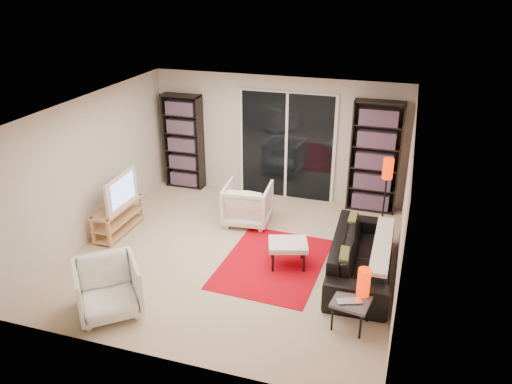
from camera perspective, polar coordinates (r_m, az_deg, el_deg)
floor at (r=8.12m, az=-2.33°, el=-7.07°), size 5.00×5.00×0.00m
wall_back at (r=9.81m, az=2.47°, el=6.23°), size 5.00×0.02×2.40m
wall_front at (r=5.56m, az=-11.30°, el=-9.02°), size 5.00×0.02×2.40m
wall_left at (r=8.70m, az=-18.21°, el=2.64°), size 0.02×5.00×2.40m
wall_right at (r=7.19m, az=16.64°, el=-1.65°), size 0.02×5.00×2.40m
ceiling at (r=7.19m, az=-2.66°, el=9.56°), size 5.00×5.00×0.02m
sliding_door at (r=9.78m, az=3.53°, el=5.22°), size 1.92×0.08×2.16m
bookshelf_left at (r=10.39m, az=-8.30°, el=5.70°), size 0.80×0.30×1.95m
bookshelf_right at (r=9.42m, az=13.43°, el=3.85°), size 0.90×0.30×2.10m
tv_stand at (r=8.98m, az=-15.46°, el=-2.89°), size 0.36×1.13×0.50m
tv at (r=8.75m, az=-15.72°, el=0.14°), size 0.17×0.99×0.57m
rug at (r=7.88m, az=1.94°, el=-8.11°), size 1.59×2.10×0.01m
sofa at (r=7.61m, az=12.03°, el=-7.12°), size 0.92×2.23×0.64m
armchair_back at (r=8.92m, az=-0.96°, el=-1.33°), size 0.86×0.88×0.75m
armchair_front at (r=6.94m, az=-16.59°, el=-10.52°), size 1.13×1.13×0.74m
ottoman at (r=7.67m, az=3.68°, el=-6.11°), size 0.70×0.63×0.40m
side_table at (r=6.55m, az=10.85°, el=-12.35°), size 0.52×0.52×0.40m
laptop at (r=6.44m, az=10.72°, el=-12.41°), size 0.36×0.30×0.02m
table_lamp at (r=6.54m, az=12.21°, el=-10.03°), size 0.17×0.17×0.37m
floor_lamp at (r=8.74m, az=14.75°, el=1.73°), size 0.20×0.20×1.31m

